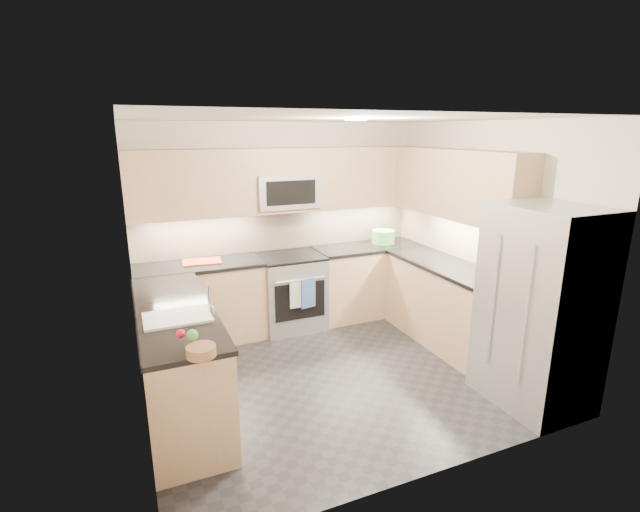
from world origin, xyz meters
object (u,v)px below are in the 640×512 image
at_px(refrigerator, 540,308).
at_px(fruit_basket, 201,351).
at_px(utensil_bowl, 383,237).
at_px(gas_range, 291,292).
at_px(cutting_board, 202,261).
at_px(microwave, 286,191).

bearing_deg(refrigerator, fruit_basket, 176.55).
height_order(utensil_bowl, fruit_basket, utensil_bowl).
bearing_deg(utensil_bowl, gas_range, -176.89).
distance_m(cutting_board, fruit_basket, 2.36).
bearing_deg(cutting_board, refrigerator, -45.15).
height_order(refrigerator, utensil_bowl, refrigerator).
xyz_separation_m(utensil_bowl, cutting_board, (-2.39, 0.01, -0.08)).
height_order(cutting_board, fruit_basket, fruit_basket).
distance_m(utensil_bowl, cutting_board, 2.39).
bearing_deg(utensil_bowl, microwave, 177.80).
xyz_separation_m(microwave, utensil_bowl, (1.35, -0.05, -0.67)).
relative_size(refrigerator, cutting_board, 4.21).
distance_m(microwave, utensil_bowl, 1.51).
bearing_deg(utensil_bowl, refrigerator, -87.65).
distance_m(gas_range, fruit_basket, 2.72).
relative_size(microwave, utensil_bowl, 2.51).
height_order(gas_range, fruit_basket, fruit_basket).
height_order(gas_range, refrigerator, refrigerator).
xyz_separation_m(gas_range, utensil_bowl, (1.35, 0.07, 0.57)).
xyz_separation_m(cutting_board, fruit_basket, (-0.39, -2.33, 0.03)).
xyz_separation_m(refrigerator, fruit_basket, (-2.88, 0.17, 0.08)).
bearing_deg(refrigerator, cutting_board, 134.85).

